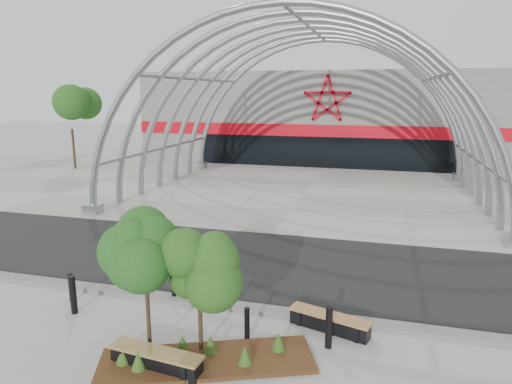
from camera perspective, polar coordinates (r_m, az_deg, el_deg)
ground at (r=14.36m, az=-4.36°, el=-13.58°), size 140.00×140.00×0.00m
road at (r=17.41m, az=-0.44°, el=-8.70°), size 140.00×7.00×0.02m
forecourt at (r=28.67m, az=6.11°, el=-0.25°), size 60.00×17.00×0.04m
kerb at (r=14.12m, az=-4.71°, el=-13.79°), size 60.00×0.50×0.12m
arena_building at (r=45.84m, az=9.94°, el=9.40°), size 34.00×15.24×8.00m
vault_canopy at (r=28.67m, az=6.11°, el=-0.26°), size 20.80×15.80×20.36m
planting_bed at (r=11.57m, az=-6.49°, el=-19.84°), size 5.26×3.37×0.53m
street_tree_0 at (r=11.17m, az=-13.65°, el=-8.86°), size 1.40×1.40×3.20m
street_tree_1 at (r=10.97m, az=-7.18°, el=-8.83°), size 1.37×1.37×3.24m
bench_0 at (r=11.44m, az=-12.37°, el=-19.85°), size 2.34×0.76×0.48m
bench_1 at (r=12.88m, az=9.17°, el=-15.81°), size 2.28×1.11×0.47m
bollard_0 at (r=15.28m, az=-22.11°, el=-10.99°), size 0.14×0.14×0.90m
bollard_1 at (r=14.44m, az=-21.88°, el=-11.84°), size 0.18×0.18×1.14m
bollard_2 at (r=14.55m, az=-10.26°, el=-11.51°), size 0.14×0.14×0.87m
bollard_3 at (r=12.22m, az=-1.13°, el=-16.15°), size 0.14×0.14×0.89m
bollard_4 at (r=11.98m, az=9.09°, el=-16.38°), size 0.17×0.17×1.09m
bg_tree_0 at (r=40.39m, az=-22.17°, el=9.21°), size 3.00×3.00×6.45m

